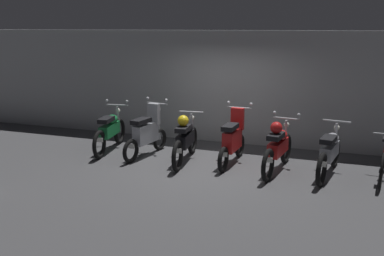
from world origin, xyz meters
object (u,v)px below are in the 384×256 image
motorbike_slot_1 (147,133)px  motorbike_slot_2 (185,138)px  motorbike_slot_0 (110,130)px  bicycle (383,162)px  motorbike_slot_4 (278,147)px  motorbike_slot_3 (233,140)px  motorbike_slot_5 (330,152)px

motorbike_slot_1 → motorbike_slot_2: (0.99, -0.14, -0.00)m
motorbike_slot_0 → bicycle: (6.02, -0.06, -0.13)m
motorbike_slot_0 → motorbike_slot_4: same height
motorbike_slot_1 → motorbike_slot_3: same height
motorbike_slot_0 → motorbike_slot_1: bearing=-6.3°
motorbike_slot_2 → motorbike_slot_0: bearing=172.9°
motorbike_slot_0 → bicycle: 6.02m
motorbike_slot_2 → motorbike_slot_5: 3.01m
motorbike_slot_2 → motorbike_slot_4: bearing=-0.0°
motorbike_slot_3 → bicycle: 3.01m
motorbike_slot_3 → motorbike_slot_1: bearing=-177.6°
motorbike_slot_2 → motorbike_slot_4: 2.01m
motorbike_slot_3 → motorbike_slot_2: bearing=-167.6°
motorbike_slot_5 → motorbike_slot_1: bearing=179.2°
motorbike_slot_1 → bicycle: 5.01m
motorbike_slot_5 → motorbike_slot_0: bearing=178.1°
motorbike_slot_0 → motorbike_slot_5: (5.02, -0.17, -0.00)m
motorbike_slot_4 → motorbike_slot_5: motorbike_slot_4 is taller
motorbike_slot_0 → motorbike_slot_1: 1.02m
motorbike_slot_4 → bicycle: bearing=5.3°
motorbike_slot_1 → motorbike_slot_2: motorbike_slot_1 is taller
motorbike_slot_0 → motorbike_slot_5: 5.02m
motorbike_slot_5 → bicycle: 1.01m
motorbike_slot_5 → bicycle: size_ratio=1.13×
motorbike_slot_4 → motorbike_slot_3: bearing=167.5°
motorbike_slot_1 → bicycle: (5.01, 0.05, -0.17)m
motorbike_slot_0 → motorbike_slot_5: motorbike_slot_0 is taller
motorbike_slot_3 → bicycle: bearing=-0.7°
motorbike_slot_2 → motorbike_slot_4: (2.01, -0.00, 0.00)m
motorbike_slot_2 → motorbike_slot_4: motorbike_slot_4 is taller
motorbike_slot_0 → motorbike_slot_3: size_ratio=1.15×
motorbike_slot_1 → motorbike_slot_3: size_ratio=0.99×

